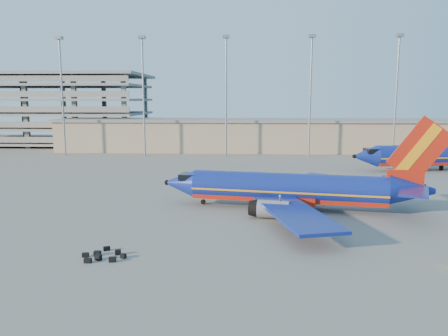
# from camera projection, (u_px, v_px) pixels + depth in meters

# --- Properties ---
(ground) EXTENTS (220.00, 220.00, 0.00)m
(ground) POSITION_uv_depth(u_px,v_px,m) (247.00, 199.00, 60.98)
(ground) COLOR slate
(ground) RESTS_ON ground
(terminal_building) EXTENTS (122.00, 16.00, 8.50)m
(terminal_building) POSITION_uv_depth(u_px,v_px,m) (284.00, 135.00, 117.06)
(terminal_building) COLOR gray
(terminal_building) RESTS_ON ground
(parking_garage) EXTENTS (62.00, 32.00, 21.40)m
(parking_garage) POSITION_uv_depth(u_px,v_px,m) (47.00, 106.00, 135.17)
(parking_garage) COLOR slate
(parking_garage) RESTS_ON ground
(light_mast_row) EXTENTS (101.60, 1.60, 28.65)m
(light_mast_row) POSITION_uv_depth(u_px,v_px,m) (268.00, 83.00, 103.39)
(light_mast_row) COLOR gray
(light_mast_row) RESTS_ON ground
(aircraft_main) EXTENTS (35.04, 33.43, 11.94)m
(aircraft_main) POSITION_uv_depth(u_px,v_px,m) (294.00, 189.00, 54.91)
(aircraft_main) COLOR navy
(aircraft_main) RESTS_ON ground
(aircraft_second) EXTENTS (38.72, 14.99, 13.15)m
(aircraft_second) POSITION_uv_depth(u_px,v_px,m) (447.00, 155.00, 85.02)
(aircraft_second) COLOR navy
(aircraft_second) RESTS_ON ground
(luggage_pile) EXTENTS (3.99, 3.54, 0.49)m
(luggage_pile) POSITION_uv_depth(u_px,v_px,m) (103.00, 255.00, 38.28)
(luggage_pile) COLOR black
(luggage_pile) RESTS_ON ground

